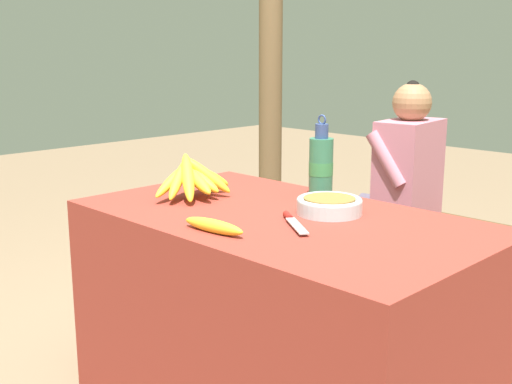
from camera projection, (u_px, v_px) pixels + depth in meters
market_counter at (280, 319)px, 2.09m from camera, size 1.31×0.76×0.70m
banana_bunch_ripe at (194, 177)px, 2.23m from camera, size 0.21×0.36×0.17m
serving_bowl at (329, 205)px, 2.02m from camera, size 0.21×0.21×0.05m
water_bottle at (321, 166)px, 2.22m from camera, size 0.08×0.08×0.29m
loose_banana_front at (214, 226)px, 1.81m from camera, size 0.22×0.06×0.04m
knife at (292, 220)px, 1.91m from camera, size 0.20×0.15×0.02m
wooden_bench at (450, 241)px, 2.85m from camera, size 1.42×0.32×0.46m
seated_vendor at (397, 179)px, 2.94m from camera, size 0.43×0.41×1.08m
support_post_near at (271, 52)px, 3.68m from camera, size 0.14×0.14×2.39m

